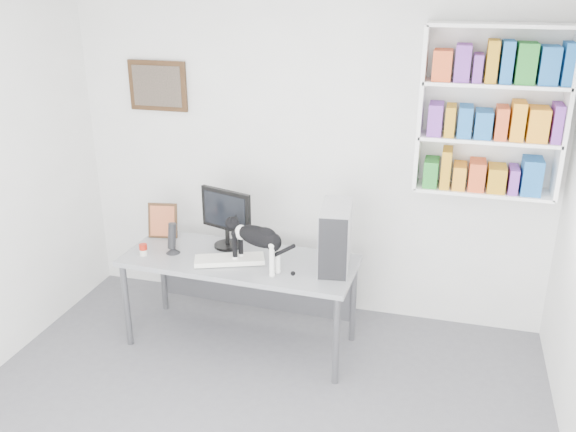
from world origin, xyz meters
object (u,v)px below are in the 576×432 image
(bookshelf, at_px, (491,112))
(speaker, at_px, (172,238))
(desk, at_px, (241,301))
(cat, at_px, (257,247))
(leaning_print, at_px, (163,220))
(monitor, at_px, (227,218))
(keyboard, at_px, (229,259))
(soup_can, at_px, (143,250))
(pc_tower, at_px, (335,237))

(bookshelf, distance_m, speaker, 2.56)
(desk, bearing_deg, speaker, -173.63)
(bookshelf, relative_size, cat, 2.17)
(leaning_print, distance_m, cat, 1.00)
(desk, xyz_separation_m, leaning_print, (-0.75, 0.23, 0.52))
(monitor, bearing_deg, desk, -31.31)
(bookshelf, xyz_separation_m, keyboard, (-1.79, -0.70, -1.09))
(keyboard, bearing_deg, soup_can, 163.80)
(keyboard, distance_m, soup_can, 0.69)
(desk, height_order, pc_tower, pc_tower)
(bookshelf, height_order, cat, bookshelf)
(soup_can, bearing_deg, leaning_print, 91.51)
(keyboard, distance_m, leaning_print, 0.77)
(monitor, height_order, pc_tower, monitor)
(bookshelf, xyz_separation_m, soup_can, (-2.48, -0.76, -1.06))
(cat, bearing_deg, bookshelf, 47.22)
(monitor, relative_size, speaker, 1.90)
(monitor, bearing_deg, speaker, -130.48)
(pc_tower, bearing_deg, speaker, 178.29)
(cat, bearing_deg, soup_can, -157.92)
(pc_tower, xyz_separation_m, speaker, (-1.26, -0.10, -0.11))
(pc_tower, distance_m, cat, 0.58)
(keyboard, height_order, speaker, speaker)
(desk, relative_size, soup_can, 19.76)
(speaker, height_order, soup_can, speaker)
(keyboard, bearing_deg, cat, -33.33)
(monitor, bearing_deg, leaning_print, -166.70)
(pc_tower, distance_m, speaker, 1.27)
(cat, bearing_deg, monitor, 159.73)
(pc_tower, height_order, speaker, pc_tower)
(speaker, relative_size, cat, 0.45)
(monitor, relative_size, soup_can, 5.41)
(pc_tower, relative_size, speaker, 1.86)
(speaker, distance_m, soup_can, 0.24)
(soup_can, bearing_deg, bookshelf, 16.95)
(bookshelf, relative_size, desk, 0.69)
(bookshelf, height_order, monitor, bookshelf)
(keyboard, xyz_separation_m, pc_tower, (0.78, 0.14, 0.22))
(speaker, xyz_separation_m, cat, (0.72, -0.09, 0.05))
(leaning_print, xyz_separation_m, cat, (0.94, -0.36, 0.03))
(keyboard, height_order, soup_can, soup_can)
(speaker, bearing_deg, keyboard, 15.27)
(cat, bearing_deg, desk, 167.67)
(desk, bearing_deg, leaning_print, 164.63)
(keyboard, bearing_deg, bookshelf, -0.07)
(bookshelf, height_order, soup_can, bookshelf)
(bookshelf, relative_size, keyboard, 2.37)
(pc_tower, bearing_deg, soup_can, -178.59)
(leaning_print, relative_size, cat, 0.52)
(desk, xyz_separation_m, monitor, (-0.16, 0.19, 0.62))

